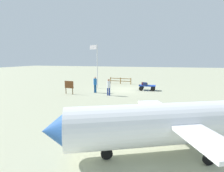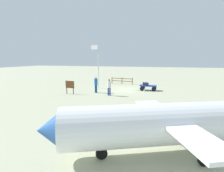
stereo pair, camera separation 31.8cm
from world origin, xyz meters
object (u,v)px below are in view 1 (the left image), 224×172
suitcase_tan (144,84)px  worker_lead (109,86)px  worker_trailing (95,83)px  luggage_cart (147,87)px  suitcase_maroon (146,84)px  suitcase_grey (145,84)px  signboard (69,86)px  airplane_near (167,123)px  flagpole (96,63)px  suitcase_navy (144,84)px

suitcase_tan → worker_lead: (3.15, 4.07, 0.25)m
suitcase_tan → worker_trailing: size_ratio=0.37×
luggage_cart → worker_lead: size_ratio=1.15×
suitcase_maroon → suitcase_grey: 0.12m
worker_lead → signboard: 4.19m
signboard → worker_trailing: bearing=-147.0°
worker_lead → signboard: worker_lead is taller
airplane_near → flagpole: (8.21, -14.27, 1.95)m
suitcase_navy → suitcase_grey: suitcase_grey is taller
suitcase_navy → signboard: signboard is taller
worker_lead → flagpole: size_ratio=0.31×
suitcase_tan → signboard: bearing=31.8°
luggage_cart → worker_lead: bearing=50.1°
suitcase_maroon → suitcase_tan: size_ratio=0.71×
suitcase_tan → suitcase_navy: bearing=-59.7°
signboard → suitcase_grey: bearing=-149.9°
worker_trailing → luggage_cart: bearing=-149.8°
worker_lead → airplane_near: airplane_near is taller
suitcase_grey → worker_trailing: worker_trailing is taller
worker_lead → flagpole: 5.28m
worker_trailing → flagpole: flagpole is taller
suitcase_maroon → worker_lead: 5.11m
suitcase_tan → suitcase_grey: suitcase_grey is taller
suitcase_tan → worker_trailing: 5.84m
airplane_near → signboard: airplane_near is taller
airplane_near → signboard: 13.79m
suitcase_maroon → signboard: signboard is taller
airplane_near → flagpole: flagpole is taller
suitcase_tan → flagpole: bearing=1.4°
worker_lead → suitcase_maroon: bearing=-130.3°
worker_trailing → airplane_near: size_ratio=0.20×
suitcase_maroon → suitcase_tan: 0.23m
signboard → worker_lead: bearing=-173.6°
suitcase_grey → worker_trailing: bearing=28.7°
worker_lead → worker_trailing: bearing=-29.6°
worker_lead → suitcase_grey: bearing=-130.1°
worker_trailing → signboard: 2.77m
suitcase_grey → worker_lead: 4.99m
suitcase_maroon → airplane_near: 14.41m
suitcase_tan → airplane_near: (-2.31, 14.41, 0.51)m
luggage_cart → airplane_near: airplane_near is taller
suitcase_tan → airplane_near: size_ratio=0.07×
airplane_near → worker_lead: bearing=-62.2°
worker_trailing → suitcase_grey: bearing=-151.3°
suitcase_maroon → worker_trailing: worker_trailing is taller
suitcase_tan → worker_trailing: (4.99, 3.03, 0.30)m
suitcase_maroon → flagpole: 6.53m
suitcase_tan → worker_lead: 5.15m
airplane_near → flagpole: size_ratio=1.64×
luggage_cart → suitcase_maroon: (0.15, 0.24, 0.32)m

